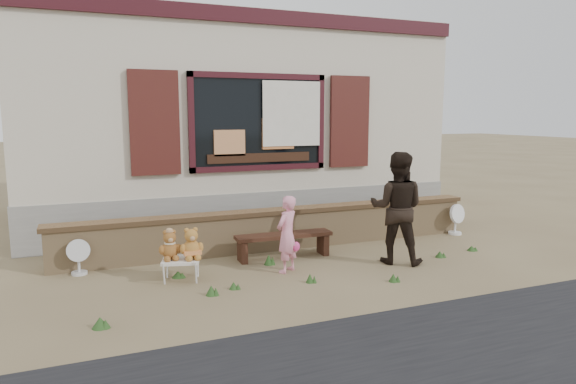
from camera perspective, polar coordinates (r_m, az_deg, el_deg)
name	(u,v)px	position (r m, az deg, el deg)	size (l,w,h in m)	color
ground	(303,265)	(7.62, 1.71, -8.09)	(80.00, 80.00, 0.00)	brown
shopfront	(222,123)	(11.54, -7.34, 7.61)	(8.04, 5.13, 4.00)	#B2A490
brick_wall	(279,228)	(8.42, -1.03, -4.06)	(7.10, 0.36, 0.67)	tan
bench	(284,240)	(7.90, -0.47, -5.37)	(1.51, 0.37, 0.39)	black
folding_chair	(181,261)	(7.01, -11.79, -7.48)	(0.58, 0.54, 0.30)	silver
teddy_bear_left	(170,244)	(6.96, -13.00, -5.67)	(0.29, 0.25, 0.40)	brown
teddy_bear_right	(191,243)	(6.93, -10.70, -5.56)	(0.31, 0.27, 0.43)	olive
child	(287,234)	(7.15, -0.13, -4.71)	(0.39, 0.26, 1.08)	pink
adult	(397,208)	(7.72, 12.01, -1.73)	(0.80, 0.63, 1.66)	black
fan_left	(78,257)	(7.67, -22.26, -6.67)	(0.32, 0.21, 0.50)	silver
fan_right	(455,219)	(9.92, 18.11, -2.88)	(0.36, 0.24, 0.57)	white
grass_tufts	(281,276)	(6.92, -0.84, -9.34)	(5.87, 1.62, 0.15)	#294C1E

